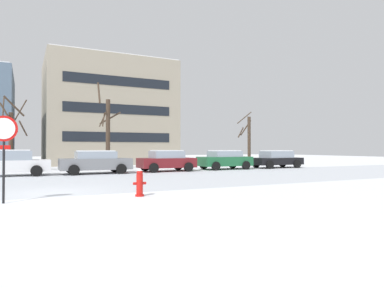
{
  "coord_description": "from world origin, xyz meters",
  "views": [
    {
      "loc": [
        -0.82,
        -13.08,
        1.61
      ],
      "look_at": [
        8.28,
        5.48,
        1.86
      ],
      "focal_mm": 32.06,
      "sensor_mm": 36.0,
      "label": 1
    }
  ],
  "objects_px": {
    "parked_car_maroon": "(167,161)",
    "parked_car_black": "(276,159)",
    "parked_car_white": "(9,163)",
    "parked_car_gray": "(96,162)",
    "stop_sign": "(4,142)",
    "parked_car_green": "(225,160)",
    "fire_hydrant": "(140,183)"
  },
  "relations": [
    {
      "from": "parked_car_maroon",
      "to": "parked_car_black",
      "type": "bearing_deg",
      "value": -0.05
    },
    {
      "from": "parked_car_gray",
      "to": "parked_car_maroon",
      "type": "height_order",
      "value": "parked_car_maroon"
    },
    {
      "from": "stop_sign",
      "to": "parked_car_gray",
      "type": "relative_size",
      "value": 0.59
    },
    {
      "from": "parked_car_gray",
      "to": "parked_car_black",
      "type": "bearing_deg",
      "value": 0.18
    },
    {
      "from": "fire_hydrant",
      "to": "parked_car_white",
      "type": "height_order",
      "value": "parked_car_white"
    },
    {
      "from": "parked_car_white",
      "to": "parked_car_gray",
      "type": "bearing_deg",
      "value": -2.68
    },
    {
      "from": "stop_sign",
      "to": "parked_car_gray",
      "type": "bearing_deg",
      "value": 66.68
    },
    {
      "from": "parked_car_green",
      "to": "parked_car_maroon",
      "type": "bearing_deg",
      "value": -177.72
    },
    {
      "from": "fire_hydrant",
      "to": "parked_car_green",
      "type": "height_order",
      "value": "parked_car_green"
    },
    {
      "from": "parked_car_gray",
      "to": "parked_car_maroon",
      "type": "bearing_deg",
      "value": 0.65
    },
    {
      "from": "fire_hydrant",
      "to": "parked_car_white",
      "type": "bearing_deg",
      "value": 110.74
    },
    {
      "from": "stop_sign",
      "to": "parked_car_green",
      "type": "distance_m",
      "value": 18.02
    },
    {
      "from": "fire_hydrant",
      "to": "parked_car_green",
      "type": "relative_size",
      "value": 0.23
    },
    {
      "from": "parked_car_green",
      "to": "parked_car_white",
      "type": "bearing_deg",
      "value": -179.92
    },
    {
      "from": "parked_car_white",
      "to": "parked_car_black",
      "type": "distance_m",
      "value": 19.38
    },
    {
      "from": "stop_sign",
      "to": "parked_car_maroon",
      "type": "height_order",
      "value": "stop_sign"
    },
    {
      "from": "parked_car_green",
      "to": "parked_car_black",
      "type": "bearing_deg",
      "value": -2.37
    },
    {
      "from": "parked_car_gray",
      "to": "parked_car_green",
      "type": "distance_m",
      "value": 9.69
    },
    {
      "from": "parked_car_green",
      "to": "parked_car_black",
      "type": "distance_m",
      "value": 4.85
    },
    {
      "from": "fire_hydrant",
      "to": "parked_car_black",
      "type": "relative_size",
      "value": 0.21
    },
    {
      "from": "parked_car_maroon",
      "to": "parked_car_black",
      "type": "distance_m",
      "value": 9.69
    },
    {
      "from": "fire_hydrant",
      "to": "parked_car_white",
      "type": "distance_m",
      "value": 12.05
    },
    {
      "from": "parked_car_gray",
      "to": "parked_car_white",
      "type": "bearing_deg",
      "value": 177.32
    },
    {
      "from": "fire_hydrant",
      "to": "parked_car_gray",
      "type": "xyz_separation_m",
      "value": [
        0.58,
        11.04,
        0.29
      ]
    },
    {
      "from": "parked_car_maroon",
      "to": "parked_car_green",
      "type": "relative_size",
      "value": 0.97
    },
    {
      "from": "parked_car_maroon",
      "to": "parked_car_white",
      "type": "bearing_deg",
      "value": 178.98
    },
    {
      "from": "stop_sign",
      "to": "parked_car_black",
      "type": "bearing_deg",
      "value": 29.25
    },
    {
      "from": "parked_car_maroon",
      "to": "parked_car_green",
      "type": "bearing_deg",
      "value": 2.28
    },
    {
      "from": "parked_car_gray",
      "to": "parked_car_green",
      "type": "relative_size",
      "value": 1.08
    },
    {
      "from": "fire_hydrant",
      "to": "parked_car_black",
      "type": "distance_m",
      "value": 18.75
    },
    {
      "from": "fire_hydrant",
      "to": "parked_car_green",
      "type": "xyz_separation_m",
      "value": [
        10.27,
        11.28,
        0.29
      ]
    },
    {
      "from": "parked_car_white",
      "to": "parked_car_maroon",
      "type": "height_order",
      "value": "parked_car_white"
    }
  ]
}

